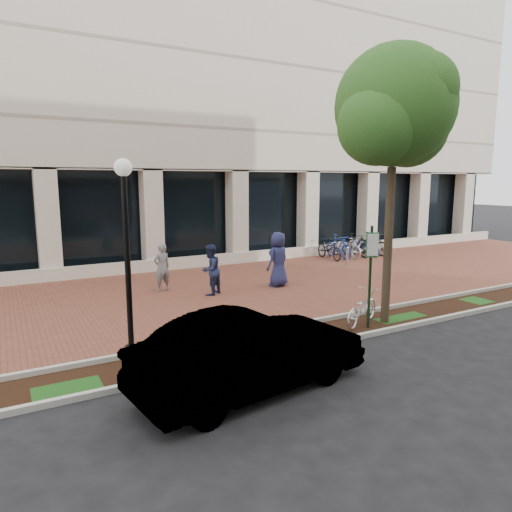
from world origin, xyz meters
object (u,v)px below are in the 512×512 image
sedan_near_curb (252,352)px  bollard (347,257)px  parking_sign (371,264)px  street_tree (395,114)px  bike_rack_cluster (351,246)px  pedestrian_mid (210,270)px  lamppost (127,249)px  pedestrian_left (162,268)px  pedestrian_right (278,259)px  locked_bicycle (362,308)px

sedan_near_curb → bollard: bearing=-56.1°
parking_sign → street_tree: bearing=30.4°
sedan_near_curb → bike_rack_cluster: bearing=-55.4°
parking_sign → street_tree: 3.80m
street_tree → pedestrian_mid: size_ratio=4.19×
street_tree → lamppost: bearing=173.8°
street_tree → pedestrian_left: bearing=123.5°
parking_sign → bike_rack_cluster: bearing=68.7°
sedan_near_curb → pedestrian_right: bearing=-43.2°
parking_sign → pedestrian_mid: 5.66m
lamppost → street_tree: (6.60, -0.71, 3.02)m
pedestrian_mid → bike_rack_cluster: pedestrian_mid is taller
pedestrian_left → bollard: pedestrian_left is taller
lamppost → bollard: 12.61m
pedestrian_right → bike_rack_cluster: (6.53, 3.62, -0.43)m
locked_bicycle → pedestrian_mid: size_ratio=1.01×
street_tree → pedestrian_right: bearing=93.3°
lamppost → bollard: (10.95, 5.95, -1.91)m
locked_bicycle → bollard: bearing=-62.2°
bollard → sedan_near_curb: size_ratio=0.20×
street_tree → bike_rack_cluster: (6.24, 8.59, -4.83)m
pedestrian_right → sedan_near_curb: bearing=34.4°
locked_bicycle → pedestrian_mid: bearing=0.0°
locked_bicycle → bike_rack_cluster: size_ratio=0.47×
bollard → pedestrian_mid: bearing=-167.1°
bollard → pedestrian_left: bearing=-177.3°
locked_bicycle → bollard: locked_bicycle is taller
parking_sign → bike_rack_cluster: parking_sign is taller
street_tree → locked_bicycle: (-0.71, 0.15, -4.93)m
bollard → parking_sign: bearing=-126.8°
pedestrian_left → bollard: bearing=171.3°
parking_sign → pedestrian_left: size_ratio=1.60×
pedestrian_mid → bike_rack_cluster: bearing=167.8°
street_tree → locked_bicycle: bearing=167.9°
pedestrian_mid → pedestrian_right: 2.62m
parking_sign → street_tree: (0.77, 0.18, 3.72)m
pedestrian_mid → sedan_near_curb: 7.13m
pedestrian_left → sedan_near_curb: bearing=72.1°
street_tree → pedestrian_mid: bearing=120.2°
lamppost → locked_bicycle: (5.90, -0.56, -1.92)m
locked_bicycle → sedan_near_curb: 4.78m
parking_sign → pedestrian_mid: (-2.14, 5.18, -0.82)m
locked_bicycle → parking_sign: bearing=145.3°
parking_sign → bike_rack_cluster: 11.28m
parking_sign → pedestrian_right: bearing=102.0°
parking_sign → lamppost: size_ratio=0.63×
street_tree → bollard: size_ratio=7.91×
street_tree → sedan_near_curb: bearing=-160.6°
parking_sign → bollard: size_ratio=2.96×
lamppost → pedestrian_right: 7.74m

